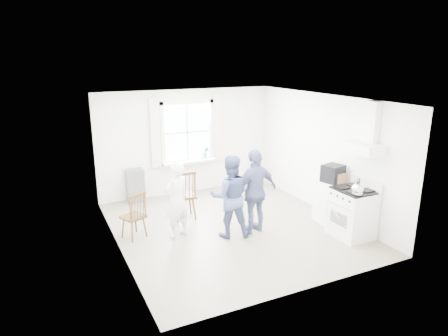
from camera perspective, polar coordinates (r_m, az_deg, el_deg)
room_shell at (r=7.80m, az=1.13°, el=0.31°), size 4.62×5.12×2.64m
window_assembly at (r=9.95m, az=-5.21°, el=4.59°), size 1.88×0.24×1.70m
range_hood at (r=7.79m, az=19.58°, el=3.92°), size 0.45×0.76×0.94m
shelf_unit at (r=9.73m, az=-12.56°, el=-2.46°), size 0.40×0.30×0.80m
gas_stove at (r=8.07m, az=17.84°, el=-6.05°), size 0.68×0.76×1.12m
kettle at (r=7.61m, az=18.55°, el=-2.89°), size 0.22×0.22×0.31m
low_cabinet at (r=8.61m, az=15.00°, el=-4.69°), size 0.50×0.55×0.90m
stereo_stack at (r=8.38m, az=15.29°, el=-0.75°), size 0.47×0.44×0.35m
cardboard_box at (r=8.37m, az=15.89°, el=-1.35°), size 0.33×0.24×0.20m
windsor_chair_a at (r=7.71m, az=-12.45°, el=-6.01°), size 0.51×0.51×0.93m
windsor_chair_b at (r=8.40m, az=-5.59°, el=-3.16°), size 0.50×0.49×1.09m
person_left at (r=7.62m, az=-6.78°, el=-4.57°), size 0.70×0.70×1.49m
person_mid at (r=7.58m, az=0.86°, el=-4.09°), size 0.99×0.99×1.61m
person_right at (r=7.77m, az=4.49°, el=-3.36°), size 1.11×1.11×1.67m
potted_plant at (r=10.13m, az=-2.64°, el=2.17°), size 0.21×0.21×0.30m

